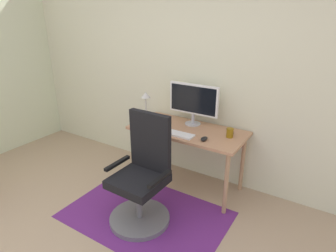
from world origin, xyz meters
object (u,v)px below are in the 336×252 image
monitor (193,101)px  coffee_cup (230,133)px  cell_phone (230,131)px  keyboard (175,133)px  desk (188,136)px  office_chair (142,183)px  computer_mouse (204,139)px  desk_lamp (146,103)px

monitor → coffee_cup: bearing=-14.3°
cell_phone → keyboard: bearing=-166.1°
monitor → coffee_cup: size_ratio=6.03×
desk → office_chair: office_chair is taller
keyboard → cell_phone: size_ratio=3.07×
computer_mouse → office_chair: 0.75m
desk → desk_lamp: desk_lamp is taller
computer_mouse → cell_phone: size_ratio=0.74×
desk_lamp → cell_phone: bearing=22.2°
monitor → keyboard: 0.45m
desk → computer_mouse: 0.34m
desk → keyboard: size_ratio=2.94×
computer_mouse → office_chair: office_chair is taller
monitor → cell_phone: size_ratio=4.21×
coffee_cup → cell_phone: bearing=109.4°
computer_mouse → cell_phone: 0.38m
desk → office_chair: (-0.08, -0.74, -0.23)m
keyboard → office_chair: office_chair is taller
keyboard → cell_phone: keyboard is taller
desk → coffee_cup: (0.47, 0.04, 0.13)m
desk → coffee_cup: size_ratio=12.95×
coffee_cup → desk: bearing=-175.4°
desk → desk_lamp: 0.59m
office_chair → cell_phone: bearing=63.1°
desk_lamp → office_chair: (0.36, -0.58, -0.59)m
desk_lamp → monitor: bearing=38.3°
computer_mouse → desk_lamp: size_ratio=0.26×
computer_mouse → monitor: bearing=132.2°
cell_phone → desk_lamp: desk_lamp is taller
keyboard → computer_mouse: computer_mouse is taller
coffee_cup → office_chair: 1.02m
desk → coffee_cup: coffee_cup is taller
coffee_cup → desk_lamp: 0.96m
monitor → keyboard: size_ratio=1.37×
computer_mouse → office_chair: (-0.36, -0.57, -0.33)m
monitor → keyboard: (-0.03, -0.36, -0.27)m
desk → monitor: 0.40m
keyboard → desk_lamp: desk_lamp is taller
monitor → computer_mouse: 0.52m
monitor → coffee_cup: (0.49, -0.13, -0.23)m
keyboard → cell_phone: (0.47, 0.38, -0.00)m
office_chair → keyboard: bearing=88.5°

